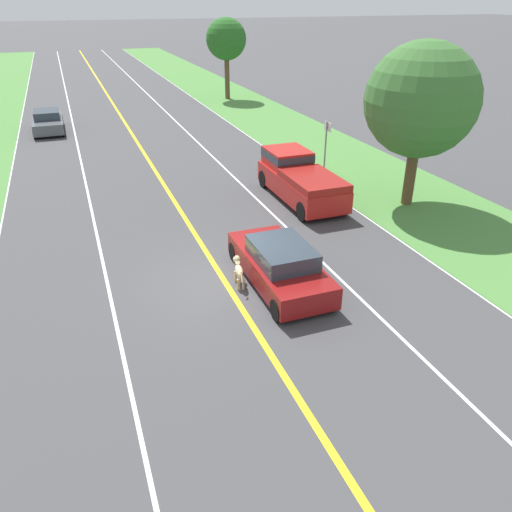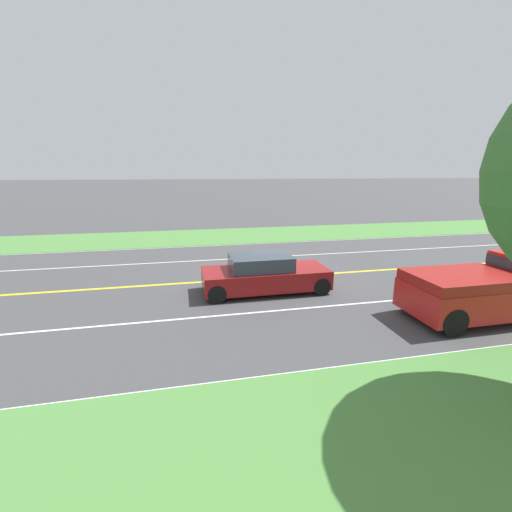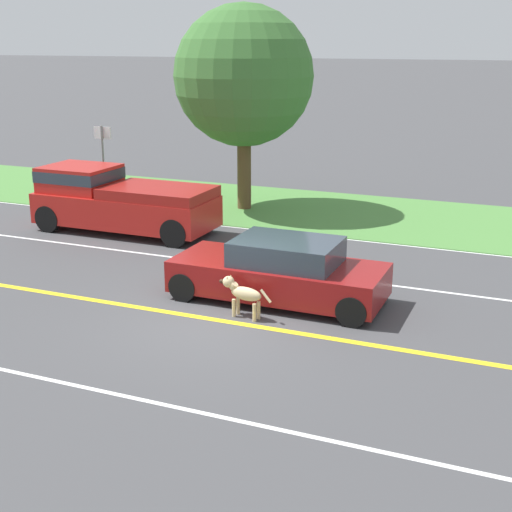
{
  "view_description": "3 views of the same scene",
  "coord_description": "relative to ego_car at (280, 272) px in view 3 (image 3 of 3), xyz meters",
  "views": [
    {
      "loc": [
        -3.86,
        -13.2,
        8.04
      ],
      "look_at": [
        1.01,
        -0.22,
        0.79
      ],
      "focal_mm": 35.0,
      "sensor_mm": 36.0,
      "label": 1
    },
    {
      "loc": [
        13.41,
        -3.66,
        4.36
      ],
      "look_at": [
        0.84,
        -0.92,
        1.19
      ],
      "focal_mm": 24.0,
      "sensor_mm": 36.0,
      "label": 2
    },
    {
      "loc": [
        -12.17,
        -5.96,
        5.49
      ],
      "look_at": [
        1.84,
        -0.1,
        0.87
      ],
      "focal_mm": 50.0,
      "sensor_mm": 36.0,
      "label": 3
    }
  ],
  "objects": [
    {
      "name": "centre_divider_line",
      "position": [
        -1.59,
        0.77,
        -0.65
      ],
      "size": [
        0.18,
        160.0,
        0.01
      ],
      "primitive_type": "cube",
      "color": "yellow",
      "rests_on": "ground"
    },
    {
      "name": "lane_dash_oncoming",
      "position": [
        -5.09,
        0.77,
        -0.65
      ],
      "size": [
        0.1,
        160.0,
        0.01
      ],
      "primitive_type": "cube",
      "color": "white",
      "rests_on": "ground"
    },
    {
      "name": "lane_dash_same_dir",
      "position": [
        1.91,
        0.77,
        -0.65
      ],
      "size": [
        0.1,
        160.0,
        0.01
      ],
      "primitive_type": "cube",
      "color": "white",
      "rests_on": "ground"
    },
    {
      "name": "ego_car",
      "position": [
        0.0,
        0.0,
        0.0
      ],
      "size": [
        1.91,
        4.62,
        1.39
      ],
      "color": "maroon",
      "rests_on": "ground"
    },
    {
      "name": "dog",
      "position": [
        -1.22,
        0.37,
        -0.12
      ],
      "size": [
        0.38,
        1.25,
        0.85
      ],
      "rotation": [
        0.0,
        0.0,
        -0.16
      ],
      "color": "#D1B784",
      "rests_on": "ground"
    },
    {
      "name": "ground_plane",
      "position": [
        -1.59,
        0.77,
        -0.65
      ],
      "size": [
        400.0,
        400.0,
        0.0
      ],
      "primitive_type": "plane",
      "color": "#424244"
    },
    {
      "name": "street_sign",
      "position": [
        6.05,
        8.62,
        1.09
      ],
      "size": [
        0.11,
        0.64,
        2.79
      ],
      "color": "gray",
      "rests_on": "ground"
    },
    {
      "name": "lane_edge_line_right",
      "position": [
        5.41,
        0.77,
        -0.65
      ],
      "size": [
        0.14,
        160.0,
        0.01
      ],
      "primitive_type": "cube",
      "color": "white",
      "rests_on": "ground"
    },
    {
      "name": "grass_verge_right",
      "position": [
        8.41,
        0.77,
        -0.64
      ],
      "size": [
        6.0,
        160.0,
        0.03
      ],
      "primitive_type": "cube",
      "color": "#4C843D",
      "rests_on": "ground"
    },
    {
      "name": "pickup_truck",
      "position": [
        3.69,
        6.54,
        0.3
      ],
      "size": [
        2.06,
        5.38,
        1.88
      ],
      "color": "red",
      "rests_on": "ground"
    },
    {
      "name": "roadside_tree_right_near",
      "position": [
        7.8,
        4.26,
        3.7
      ],
      "size": [
        4.51,
        4.51,
        6.63
      ],
      "color": "brown",
      "rests_on": "ground"
    }
  ]
}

